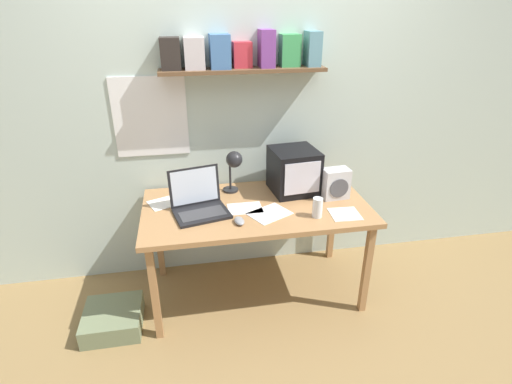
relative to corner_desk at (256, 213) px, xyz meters
name	(u,v)px	position (x,y,z in m)	size (l,w,h in m)	color
ground_plane	(256,290)	(0.00, 0.00, -0.67)	(12.00, 12.00, 0.00)	olive
back_wall	(244,105)	(0.00, 0.45, 0.64)	(5.60, 0.24, 2.60)	silver
corner_desk	(256,213)	(0.00, 0.00, 0.00)	(1.52, 0.79, 0.73)	#AA7A4B
crt_monitor	(294,171)	(0.31, 0.18, 0.22)	(0.34, 0.36, 0.32)	black
laptop	(199,201)	(-0.39, -0.01, 0.13)	(0.40, 0.36, 0.27)	black
desk_lamp	(234,163)	(-0.12, 0.21, 0.29)	(0.14, 0.18, 0.32)	#232326
juice_glass	(317,208)	(0.36, -0.23, 0.12)	(0.06, 0.06, 0.13)	white
space_heater	(336,184)	(0.57, 0.02, 0.17)	(0.19, 0.13, 0.21)	silver
computer_mouse	(239,221)	(-0.15, -0.22, 0.08)	(0.07, 0.11, 0.03)	gray
loose_paper_near_monitor	(245,208)	(-0.08, -0.03, 0.06)	(0.23, 0.17, 0.00)	white
printed_handout	(167,202)	(-0.59, 0.15, 0.06)	(0.29, 0.25, 0.00)	white
open_notebook	(345,214)	(0.55, -0.23, 0.06)	(0.20, 0.19, 0.00)	white
loose_paper_near_laptop	(270,214)	(0.07, -0.14, 0.06)	(0.31, 0.29, 0.00)	white
floor_cushion	(113,319)	(-1.01, -0.20, -0.60)	(0.37, 0.37, 0.14)	#727F5C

